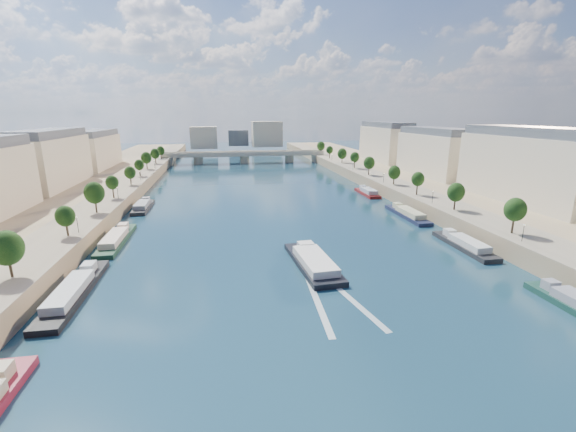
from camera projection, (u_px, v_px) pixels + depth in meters
name	position (u px, v px, depth m)	size (l,w,h in m)	color
ground	(271.00, 214.00, 135.34)	(700.00, 700.00, 0.00)	#0C2739
quay_left	(47.00, 216.00, 122.83)	(44.00, 520.00, 5.00)	#9E8460
quay_right	(458.00, 199.00, 146.54)	(44.00, 520.00, 5.00)	#9E8460
pave_left	(96.00, 206.00, 124.64)	(14.00, 520.00, 0.10)	gray
pave_right	(422.00, 194.00, 143.41)	(14.00, 520.00, 0.10)	gray
trees_left	(102.00, 188.00, 125.47)	(4.80, 268.80, 8.26)	#382B1E
trees_right	(406.00, 175.00, 151.19)	(4.80, 268.80, 8.26)	#382B1E
lamps_left	(101.00, 204.00, 115.16)	(0.36, 200.36, 4.28)	black
lamps_right	(405.00, 185.00, 146.72)	(0.36, 200.36, 4.28)	black
buildings_left	(13.00, 168.00, 128.50)	(16.00, 226.00, 23.20)	beige
buildings_right	(473.00, 158.00, 156.48)	(16.00, 226.00, 23.20)	beige
skyline	(242.00, 136.00, 340.97)	(79.00, 42.00, 22.00)	beige
bridge	(245.00, 156.00, 270.38)	(112.00, 12.00, 8.15)	#C1B79E
tour_barge	(313.00, 262.00, 88.65)	(9.13, 26.34, 3.65)	black
wake	(333.00, 299.00, 73.04)	(10.75, 26.03, 0.04)	silver
moored_barges_left	(73.00, 293.00, 73.84)	(5.00, 159.34, 3.60)	#1A2139
moored_barges_right	(463.00, 244.00, 101.31)	(5.00, 154.92, 3.60)	black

